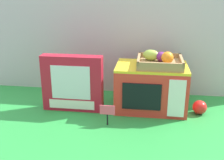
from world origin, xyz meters
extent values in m
plane|color=green|center=(0.00, 0.00, 0.00)|extent=(1.70, 1.70, 0.00)
cube|color=#B7BABF|center=(0.00, 0.27, 0.28)|extent=(1.61, 0.03, 0.57)
cube|color=red|center=(0.18, 0.04, 0.11)|extent=(0.36, 0.24, 0.22)
cube|color=yellow|center=(0.18, 0.04, 0.23)|extent=(0.36, 0.24, 0.01)
cube|color=black|center=(0.14, -0.09, 0.11)|extent=(0.19, 0.01, 0.13)
cube|color=white|center=(0.30, -0.09, 0.11)|extent=(0.08, 0.01, 0.19)
cube|color=#A37F51|center=(0.22, 0.03, 0.25)|extent=(0.22, 0.21, 0.02)
cube|color=#A37F51|center=(0.22, -0.07, 0.27)|extent=(0.22, 0.01, 0.02)
cube|color=#A37F51|center=(0.22, 0.13, 0.27)|extent=(0.22, 0.01, 0.02)
cube|color=#A37F51|center=(0.11, 0.03, 0.27)|extent=(0.01, 0.21, 0.02)
cube|color=#A37F51|center=(0.32, 0.03, 0.27)|extent=(0.01, 0.21, 0.02)
ellipsoid|color=#9EC647|center=(0.17, 0.06, 0.28)|extent=(0.10, 0.07, 0.05)
sphere|color=orange|center=(0.25, 0.01, 0.29)|extent=(0.06, 0.06, 0.06)
sphere|color=#72287F|center=(0.22, 0.05, 0.28)|extent=(0.05, 0.05, 0.05)
cube|color=#B2192D|center=(-0.22, -0.03, 0.15)|extent=(0.31, 0.06, 0.29)
cube|color=silver|center=(-0.22, -0.07, 0.16)|extent=(0.20, 0.00, 0.17)
cube|color=white|center=(-0.22, -0.07, 0.04)|extent=(0.24, 0.00, 0.05)
cylinder|color=black|center=(-0.02, -0.18, 0.03)|extent=(0.01, 0.01, 0.06)
cube|color=#F44C6B|center=(-0.02, -0.18, 0.08)|extent=(0.07, 0.00, 0.05)
sphere|color=red|center=(0.43, 0.00, 0.04)|extent=(0.07, 0.07, 0.07)
camera|label=1|loc=(0.17, -1.34, 0.63)|focal=44.72mm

